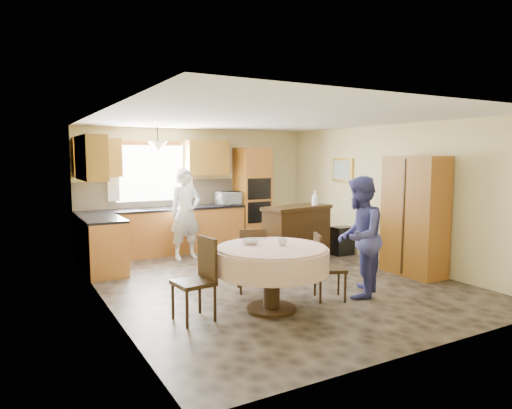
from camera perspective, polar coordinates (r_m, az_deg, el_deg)
The scene contains 36 objects.
floor at distance 7.27m, azimuth 1.84°, elevation -9.39°, with size 5.00×6.00×0.01m, color brown.
ceiling at distance 7.03m, azimuth 1.91°, elevation 10.66°, with size 5.00×6.00×0.01m, color white.
wall_back at distance 9.72m, azimuth -7.30°, elevation 1.95°, with size 5.00×0.02×2.50m, color beige.
wall_front at distance 4.75m, azimuth 20.94°, elevation -2.61°, with size 5.00×0.02×2.50m, color beige.
wall_left at distance 6.14m, azimuth -18.53°, elevation -0.66°, with size 0.02×6.00×2.50m, color beige.
wall_right at distance 8.60m, azimuth 16.30°, elevation 1.23°, with size 0.02×6.00×2.50m, color beige.
window at distance 9.36m, azimuth -12.98°, elevation 3.83°, with size 1.40×0.03×1.10m, color white.
curtain_left at distance 9.13m, azimuth -17.43°, elevation 3.98°, with size 0.22×0.02×1.15m, color white.
curtain_right at distance 9.55m, azimuth -8.57°, elevation 4.26°, with size 0.22×0.02×1.15m, color white.
base_cab_back at distance 9.25m, azimuth -11.43°, elevation -3.38°, with size 3.30×0.60×0.88m, color orange.
counter_back at distance 9.19m, azimuth -11.49°, elevation -0.55°, with size 3.30×0.64×0.04m, color black.
base_cab_left at distance 8.07m, azimuth -18.64°, elevation -4.96°, with size 0.60×1.20×0.88m, color orange.
counter_left at distance 7.99m, azimuth -18.75°, elevation -1.72°, with size 0.64×1.20×0.04m, color black.
backsplash at distance 9.44m, azimuth -12.07°, elevation 1.32°, with size 3.30×0.02×0.55m, color tan.
wall_cab_left at distance 8.97m, azimuth -19.24°, elevation 5.55°, with size 0.85×0.33×0.72m, color #A8742A.
wall_cab_right at distance 9.60m, azimuth -6.15°, elevation 5.85°, with size 0.90×0.33×0.72m, color #A8742A.
wall_cab_side at distance 7.90m, azimuth -19.97°, elevation 5.51°, with size 0.33×1.20×0.72m, color #A8742A.
oven_tower at distance 9.95m, azimuth -0.46°, elevation 0.99°, with size 0.66×0.62×2.12m, color orange.
oven_upper at distance 9.66m, azimuth 0.44°, elevation 1.97°, with size 0.56×0.01×0.45m, color black.
oven_lower at distance 9.71m, azimuth 0.44°, elevation -0.97°, with size 0.56×0.01×0.45m, color black.
pendant at distance 8.90m, azimuth -12.19°, elevation 7.10°, with size 0.36×0.36×0.18m, color beige.
sideboard at distance 8.51m, azimuth 5.13°, elevation -3.83°, with size 1.34×0.55×0.96m, color #33210D.
space_heater at distance 9.19m, azimuth 10.72°, elevation -4.46°, with size 0.40×0.28×0.56m, color black.
cupboard at distance 7.85m, azimuth 19.21°, elevation -1.36°, with size 0.51×1.02×1.94m, color orange.
dining_table at distance 5.73m, azimuth 1.96°, elevation -7.03°, with size 1.43×1.43×0.82m.
chair_left at distance 5.49m, azimuth -7.09°, elevation -8.69°, with size 0.47×0.47×0.98m.
chair_back at distance 6.51m, azimuth -0.49°, elevation -6.58°, with size 0.52×0.52×0.92m.
chair_right at distance 6.27m, azimuth 8.59°, elevation -7.28°, with size 0.51×0.51×0.90m.
framed_picture at distance 9.48m, azimuth 10.77°, elevation 4.26°, with size 0.06×0.59×0.49m.
microwave at distance 9.64m, azimuth -3.46°, elevation 0.80°, with size 0.49×0.33×0.27m, color silver.
person_sink at distance 8.69m, azimuth -8.79°, elevation -1.13°, with size 0.63×0.41×1.72m, color silver.
person_dining at distance 6.43m, azimuth 12.76°, elevation -3.95°, with size 0.81×0.63×1.67m, color #3B3D82.
bowl_sideboard at distance 8.21m, azimuth 2.69°, elevation -0.59°, with size 0.22×0.22×0.06m, color #B2B2B2.
bottle_sideboard at distance 8.66m, azimuth 7.39°, elevation 0.63°, with size 0.13×0.13×0.33m, color silver.
cup_table at distance 5.76m, azimuth 3.32°, elevation -4.69°, with size 0.12×0.12×0.09m, color #B2B2B2.
bowl_table at distance 5.83m, azimuth -0.72°, elevation -4.66°, with size 0.22×0.22×0.07m, color #B2B2B2.
Camera 1 is at (-3.62, -6.00, 1.93)m, focal length 32.00 mm.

